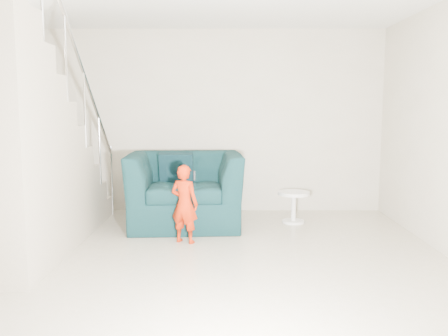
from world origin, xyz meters
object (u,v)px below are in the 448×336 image
(toddler, at_px, (184,204))
(staircase, at_px, (18,167))
(armchair, at_px, (185,189))
(side_table, at_px, (294,202))

(toddler, distance_m, staircase, 1.82)
(toddler, bearing_deg, armchair, -63.36)
(armchair, distance_m, staircase, 2.15)
(armchair, bearing_deg, side_table, 0.62)
(toddler, bearing_deg, side_table, -123.22)
(side_table, bearing_deg, armchair, -175.87)
(toddler, bearing_deg, staircase, 37.56)
(side_table, relative_size, staircase, 0.12)
(armchair, relative_size, staircase, 0.41)
(armchair, distance_m, toddler, 0.86)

